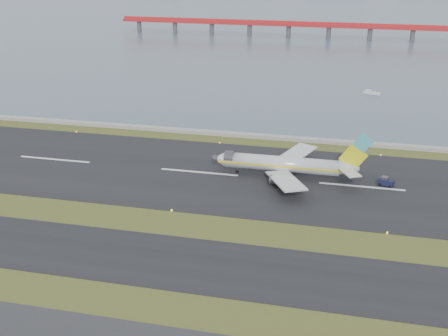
% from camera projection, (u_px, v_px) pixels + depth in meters
% --- Properties ---
extents(ground, '(1000.00, 1000.00, 0.00)m').
position_uv_depth(ground, '(160.00, 227.00, 114.30)').
color(ground, '#3B4B1B').
rests_on(ground, ground).
extents(taxiway_strip, '(1000.00, 18.00, 0.10)m').
position_uv_depth(taxiway_strip, '(139.00, 257.00, 103.44)').
color(taxiway_strip, black).
rests_on(taxiway_strip, ground).
extents(runway_strip, '(1000.00, 45.00, 0.10)m').
position_uv_depth(runway_strip, '(199.00, 172.00, 141.38)').
color(runway_strip, black).
rests_on(runway_strip, ground).
extents(seawall, '(1000.00, 2.50, 1.00)m').
position_uv_depth(seawall, '(225.00, 134.00, 168.31)').
color(seawall, gray).
rests_on(seawall, ground).
extents(bay_water, '(1400.00, 800.00, 1.30)m').
position_uv_depth(bay_water, '(319.00, 3.00, 529.86)').
color(bay_water, '#485467').
rests_on(bay_water, ground).
extents(red_pier, '(260.00, 5.00, 10.20)m').
position_uv_depth(red_pier, '(329.00, 26.00, 333.26)').
color(red_pier, red).
rests_on(red_pier, ground).
extents(airliner, '(38.52, 32.89, 12.80)m').
position_uv_depth(airliner, '(287.00, 164.00, 137.11)').
color(airliner, silver).
rests_on(airliner, ground).
extents(pushback_tug, '(3.98, 3.02, 2.26)m').
position_uv_depth(pushback_tug, '(386.00, 182.00, 133.29)').
color(pushback_tug, '#121633').
rests_on(pushback_tug, ground).
extents(workboat_near, '(6.89, 4.19, 1.60)m').
position_uv_depth(workboat_near, '(371.00, 93.00, 214.03)').
color(workboat_near, silver).
rests_on(workboat_near, ground).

